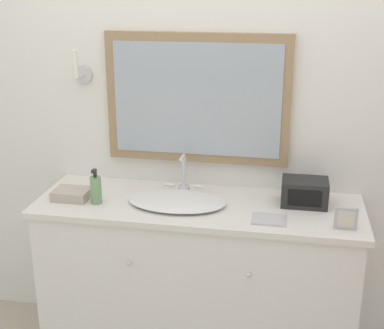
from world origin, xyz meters
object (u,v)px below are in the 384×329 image
(sink_basin, at_px, (177,200))
(picture_frame, at_px, (346,219))
(soap_bottle, at_px, (96,189))
(appliance_box, at_px, (305,192))

(sink_basin, height_order, picture_frame, sink_basin)
(soap_bottle, bearing_deg, sink_basin, 9.53)
(appliance_box, bearing_deg, soap_bottle, -170.36)
(appliance_box, xyz_separation_m, picture_frame, (0.17, -0.25, -0.01))
(appliance_box, distance_m, picture_frame, 0.31)
(appliance_box, bearing_deg, sink_basin, -170.30)
(soap_bottle, height_order, picture_frame, soap_bottle)
(sink_basin, height_order, soap_bottle, sink_basin)
(appliance_box, relative_size, picture_frame, 2.12)
(sink_basin, relative_size, appliance_box, 2.17)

